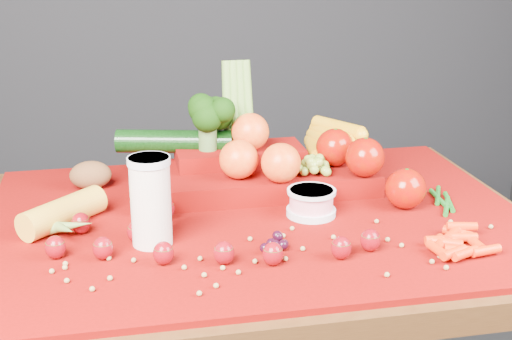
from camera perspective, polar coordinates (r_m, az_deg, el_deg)
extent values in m
cube|color=#331C0B|center=(1.43, 0.16, -5.01)|extent=(1.10, 0.80, 0.05)
cube|color=#331C0B|center=(1.88, -16.84, -12.47)|extent=(0.06, 0.06, 0.70)
cube|color=#331C0B|center=(2.01, 11.89, -9.86)|extent=(0.06, 0.06, 0.70)
cube|color=#710403|center=(1.42, 0.16, -3.86)|extent=(1.05, 0.75, 0.01)
cylinder|color=silver|center=(1.27, -8.42, -2.48)|extent=(0.07, 0.07, 0.16)
cylinder|color=silver|center=(1.25, -8.58, 0.75)|extent=(0.08, 0.08, 0.01)
cylinder|color=silver|center=(1.42, 4.42, -3.35)|extent=(0.10, 0.10, 0.01)
cylinder|color=pink|center=(1.41, 4.45, -2.34)|extent=(0.09, 0.09, 0.04)
cylinder|color=silver|center=(1.40, 4.47, -1.71)|extent=(0.10, 0.10, 0.01)
ellipsoid|color=maroon|center=(1.31, -9.51, -4.87)|extent=(0.04, 0.04, 0.04)
cone|color=#104F0E|center=(1.30, -9.56, -4.09)|extent=(0.03, 0.03, 0.01)
ellipsoid|color=maroon|center=(1.25, -12.15, -6.14)|extent=(0.04, 0.04, 0.04)
cone|color=#104F0E|center=(1.24, -12.21, -5.32)|extent=(0.03, 0.03, 0.01)
ellipsoid|color=maroon|center=(1.22, -7.42, -6.61)|extent=(0.04, 0.04, 0.04)
cone|color=#104F0E|center=(1.21, -7.45, -5.77)|extent=(0.03, 0.03, 0.01)
ellipsoid|color=maroon|center=(1.21, -2.58, -6.65)|extent=(0.04, 0.04, 0.04)
cone|color=#104F0E|center=(1.20, -2.59, -5.81)|extent=(0.03, 0.03, 0.01)
ellipsoid|color=maroon|center=(1.20, 1.36, -6.73)|extent=(0.04, 0.04, 0.04)
cone|color=#104F0E|center=(1.20, 1.36, -5.89)|extent=(0.03, 0.03, 0.01)
ellipsoid|color=maroon|center=(1.23, 6.83, -6.20)|extent=(0.04, 0.04, 0.04)
cone|color=#104F0E|center=(1.23, 6.86, -5.38)|extent=(0.03, 0.03, 0.01)
ellipsoid|color=maroon|center=(1.40, -7.24, -3.09)|extent=(0.04, 0.04, 0.04)
cone|color=#104F0E|center=(1.39, -7.27, -2.35)|extent=(0.03, 0.03, 0.01)
ellipsoid|color=maroon|center=(1.36, -13.83, -4.14)|extent=(0.04, 0.04, 0.04)
cone|color=#104F0E|center=(1.36, -13.89, -3.39)|extent=(0.03, 0.03, 0.01)
ellipsoid|color=maroon|center=(1.27, 9.13, -5.56)|extent=(0.04, 0.04, 0.04)
cone|color=#104F0E|center=(1.26, 9.18, -4.76)|extent=(0.03, 0.03, 0.01)
ellipsoid|color=maroon|center=(1.28, -15.76, -5.97)|extent=(0.04, 0.04, 0.04)
cone|color=#104F0E|center=(1.27, -15.83, -5.17)|extent=(0.03, 0.03, 0.01)
cylinder|color=gold|center=(1.40, -15.19, -3.31)|extent=(0.17, 0.17, 0.06)
ellipsoid|color=brown|center=(1.59, -13.10, -0.40)|extent=(0.09, 0.07, 0.06)
cube|color=#710403|center=(1.55, -0.24, -0.73)|extent=(0.52, 0.22, 0.04)
cube|color=#710403|center=(1.58, -1.31, 1.19)|extent=(0.28, 0.12, 0.03)
sphere|color=#8D0004|center=(1.50, 8.71, 1.02)|extent=(0.08, 0.08, 0.08)
sphere|color=#8D0004|center=(1.47, 11.88, -1.46)|extent=(0.08, 0.08, 0.08)
sphere|color=#8D0004|center=(1.56, 6.33, 1.81)|extent=(0.08, 0.08, 0.08)
sphere|color=red|center=(1.47, -1.38, 0.86)|extent=(0.08, 0.08, 0.08)
sphere|color=red|center=(1.45, 2.01, 0.57)|extent=(0.08, 0.08, 0.08)
sphere|color=red|center=(1.54, -0.46, 3.08)|extent=(0.08, 0.08, 0.08)
cylinder|color=#D48600|center=(1.63, 4.69, 1.75)|extent=(0.06, 0.15, 0.04)
cylinder|color=#D48600|center=(1.64, 5.37, 2.29)|extent=(0.04, 0.15, 0.04)
cylinder|color=#D48600|center=(1.64, 6.06, 2.83)|extent=(0.07, 0.15, 0.04)
cylinder|color=#D48600|center=(1.64, 6.58, 3.36)|extent=(0.10, 0.15, 0.04)
cylinder|color=#3F662D|center=(1.55, -3.88, 2.44)|extent=(0.04, 0.04, 0.04)
cylinder|color=olive|center=(1.59, -2.31, 4.76)|extent=(0.03, 0.06, 0.22)
cylinder|color=olive|center=(1.59, -1.74, 4.79)|extent=(0.02, 0.06, 0.22)
cylinder|color=olive|center=(1.59, -1.17, 4.82)|extent=(0.02, 0.06, 0.22)
cylinder|color=olive|center=(1.59, -0.61, 4.85)|extent=(0.03, 0.06, 0.22)
cylinder|color=black|center=(1.59, -6.55, 2.28)|extent=(0.26, 0.11, 0.05)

